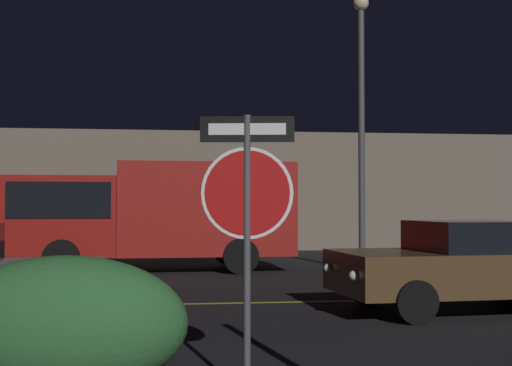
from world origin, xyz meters
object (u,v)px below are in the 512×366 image
object	(u,v)px
stop_sign	(247,197)
delivery_truck	(149,211)
passing_car_3	(464,265)
hedge_bush_2	(64,325)
street_lamp	(361,102)

from	to	relation	value
stop_sign	delivery_truck	size ratio (longest dim) A/B	0.35
stop_sign	passing_car_3	world-z (taller)	stop_sign
hedge_bush_2	street_lamp	size ratio (longest dim) A/B	0.30
passing_car_3	street_lamp	bearing A→B (deg)	-7.00
passing_car_3	delivery_truck	xyz separation A→B (m)	(-4.90, 7.42, 0.78)
passing_car_3	delivery_truck	world-z (taller)	delivery_truck
hedge_bush_2	street_lamp	bearing A→B (deg)	62.53
stop_sign	hedge_bush_2	bearing A→B (deg)	-177.86
street_lamp	delivery_truck	bearing A→B (deg)	173.83
stop_sign	hedge_bush_2	size ratio (longest dim) A/B	1.13
passing_car_3	stop_sign	bearing A→B (deg)	134.41
passing_car_3	delivery_truck	size ratio (longest dim) A/B	0.59
hedge_bush_2	street_lamp	xyz separation A→B (m)	(5.71, 10.99, 3.59)
stop_sign	passing_car_3	bearing A→B (deg)	58.26
stop_sign	passing_car_3	distance (m)	5.87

